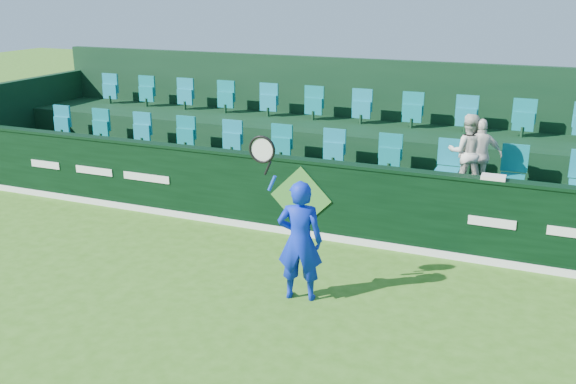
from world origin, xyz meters
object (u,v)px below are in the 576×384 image
at_px(tennis_player, 299,239).
at_px(spectator_left, 467,152).
at_px(spectator_middle, 480,155).
at_px(towel, 494,177).

relative_size(tennis_player, spectator_left, 1.79).
distance_m(tennis_player, spectator_middle, 3.90).
xyz_separation_m(tennis_player, spectator_left, (1.69, 3.35, 0.59)).
height_order(spectator_left, spectator_middle, spectator_left).
xyz_separation_m(spectator_left, spectator_middle, (0.22, 0.00, -0.03)).
relative_size(spectator_left, spectator_middle, 1.05).
relative_size(spectator_middle, towel, 3.48).
bearing_deg(spectator_middle, towel, 85.14).
relative_size(tennis_player, spectator_middle, 1.89).
relative_size(spectator_left, towel, 3.67).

